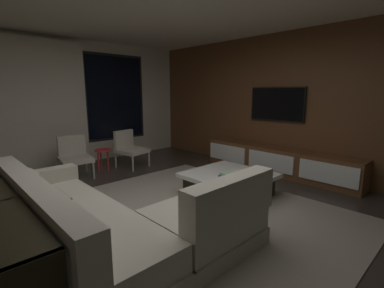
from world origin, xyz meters
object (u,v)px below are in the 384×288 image
(side_stool, at_px, (103,154))
(book_stack_on_coffee_table, at_px, (229,175))
(accent_chair_by_curtain, at_px, (74,155))
(accent_chair_near_window, at_px, (129,147))
(coffee_table, at_px, (229,184))
(media_console, at_px, (278,162))
(mounted_tv, at_px, (277,104))
(sectional_couch, at_px, (110,224))

(side_stool, bearing_deg, book_stack_on_coffee_table, -75.79)
(book_stack_on_coffee_table, height_order, accent_chair_by_curtain, accent_chair_by_curtain)
(book_stack_on_coffee_table, height_order, side_stool, side_stool)
(accent_chair_near_window, xyz_separation_m, accent_chair_by_curtain, (-1.13, 0.06, 0.00))
(book_stack_on_coffee_table, bearing_deg, side_stool, 104.21)
(coffee_table, bearing_deg, media_console, 2.04)
(accent_chair_near_window, height_order, media_console, accent_chair_near_window)
(media_console, bearing_deg, accent_chair_near_window, 125.73)
(book_stack_on_coffee_table, distance_m, media_console, 1.71)
(side_stool, xyz_separation_m, mounted_tv, (2.55, -2.31, 0.98))
(accent_chair_by_curtain, relative_size, media_console, 0.25)
(coffee_table, relative_size, book_stack_on_coffee_table, 4.39)
(sectional_couch, height_order, media_console, sectional_couch)
(side_stool, bearing_deg, sectional_couch, -114.72)
(book_stack_on_coffee_table, distance_m, mounted_tv, 2.14)
(coffee_table, relative_size, media_console, 0.37)
(mounted_tv, bearing_deg, media_console, -132.48)
(book_stack_on_coffee_table, height_order, accent_chair_near_window, accent_chair_near_window)
(coffee_table, bearing_deg, sectional_couch, -176.52)
(media_console, bearing_deg, side_stool, 133.38)
(sectional_couch, height_order, side_stool, sectional_couch)
(coffee_table, height_order, mounted_tv, mounted_tv)
(coffee_table, height_order, media_console, media_console)
(book_stack_on_coffee_table, distance_m, accent_chair_by_curtain, 2.95)
(accent_chair_near_window, distance_m, side_stool, 0.59)
(sectional_couch, xyz_separation_m, accent_chair_by_curtain, (0.70, 2.72, 0.14))
(coffee_table, bearing_deg, mounted_tv, 8.22)
(side_stool, bearing_deg, coffee_table, -72.78)
(sectional_couch, bearing_deg, coffee_table, 3.48)
(mounted_tv, bearing_deg, book_stack_on_coffee_table, -169.59)
(accent_chair_by_curtain, height_order, side_stool, accent_chair_by_curtain)
(side_stool, relative_size, media_console, 0.15)
(media_console, bearing_deg, sectional_couch, -177.15)
(media_console, bearing_deg, coffee_table, -177.96)
(sectional_couch, xyz_separation_m, accent_chair_near_window, (1.82, 2.66, 0.14))
(accent_chair_by_curtain, bearing_deg, book_stack_on_coffee_table, -65.75)
(coffee_table, xyz_separation_m, side_stool, (-0.80, 2.56, 0.19))
(accent_chair_near_window, xyz_separation_m, side_stool, (-0.59, 0.03, -0.06))
(accent_chair_by_curtain, bearing_deg, media_console, -41.16)
(coffee_table, xyz_separation_m, mounted_tv, (1.76, 0.25, 1.16))
(accent_chair_near_window, relative_size, accent_chair_by_curtain, 1.00)
(sectional_couch, relative_size, accent_chair_by_curtain, 3.21)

